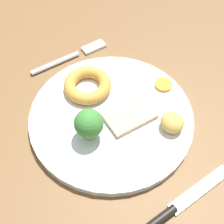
{
  "coord_description": "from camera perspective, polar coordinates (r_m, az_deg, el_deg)",
  "views": [
    {
      "loc": [
        24.3,
        -14.41,
        46.22
      ],
      "look_at": [
        0.22,
        2.09,
        6.0
      ],
      "focal_mm": 51.21,
      "sensor_mm": 36.0,
      "label": 1
    }
  ],
  "objects": [
    {
      "name": "knife",
      "position": [
        0.45,
        10.24,
        -17.18
      ],
      "size": [
        1.85,
        18.52,
        1.2
      ],
      "rotation": [
        0.0,
        0.0,
        1.58
      ],
      "color": "black",
      "rests_on": "dining_table"
    },
    {
      "name": "dining_table",
      "position": [
        0.53,
        -2.02,
        -3.57
      ],
      "size": [
        120.0,
        84.0,
        3.6
      ],
      "primitive_type": "cube",
      "color": "brown",
      "rests_on": "ground"
    },
    {
      "name": "dinner_plate",
      "position": [
        0.51,
        0.0,
        -1.12
      ],
      "size": [
        26.1,
        26.1,
        1.4
      ],
      "primitive_type": "cylinder",
      "color": "white",
      "rests_on": "dining_table"
    },
    {
      "name": "yorkshire_pudding",
      "position": [
        0.53,
        -4.4,
        4.81
      ],
      "size": [
        7.92,
        7.92,
        2.01
      ],
      "primitive_type": "torus",
      "color": "#C68938",
      "rests_on": "dinner_plate"
    },
    {
      "name": "meat_slice_main",
      "position": [
        0.5,
        3.22,
        -0.71
      ],
      "size": [
        5.21,
        7.89,
        0.8
      ],
      "primitive_type": "cube",
      "rotation": [
        0.0,
        0.0,
        4.65
      ],
      "color": "tan",
      "rests_on": "dinner_plate"
    },
    {
      "name": "fork",
      "position": [
        0.61,
        -7.24,
        9.83
      ],
      "size": [
        2.15,
        15.29,
        0.9
      ],
      "rotation": [
        0.0,
        0.0,
        1.54
      ],
      "color": "silver",
      "rests_on": "dining_table"
    },
    {
      "name": "broccoli_floret",
      "position": [
        0.46,
        -4.16,
        -2.14
      ],
      "size": [
        4.33,
        4.33,
        5.5
      ],
      "color": "#8CB766",
      "rests_on": "dinner_plate"
    },
    {
      "name": "roast_potato_left",
      "position": [
        0.49,
        10.71,
        -1.84
      ],
      "size": [
        4.33,
        4.15,
        2.61
      ],
      "primitive_type": "ellipsoid",
      "rotation": [
        0.0,
        0.0,
        1.37
      ],
      "color": "tan",
      "rests_on": "dinner_plate"
    },
    {
      "name": "carrot_coin_front",
      "position": [
        0.55,
        8.94,
        5.07
      ],
      "size": [
        2.94,
        2.94,
        0.53
      ],
      "primitive_type": "cylinder",
      "color": "orange",
      "rests_on": "dinner_plate"
    }
  ]
}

